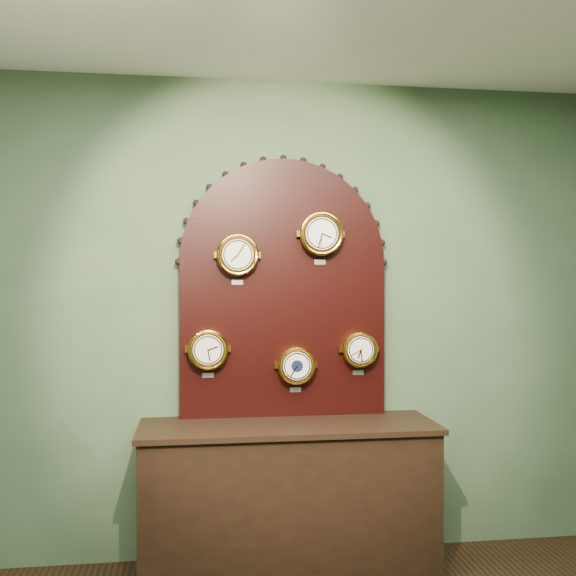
{
  "coord_description": "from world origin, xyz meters",
  "views": [
    {
      "loc": [
        -0.49,
        -1.29,
        1.62
      ],
      "look_at": [
        0.0,
        2.25,
        1.58
      ],
      "focal_mm": 40.25,
      "sensor_mm": 36.0,
      "label": 1
    }
  ],
  "objects": [
    {
      "name": "arabic_clock",
      "position": [
        0.21,
        2.38,
        1.89
      ],
      "size": [
        0.25,
        0.08,
        0.3
      ],
      "color": "#C7892A",
      "rests_on": "display_board"
    },
    {
      "name": "wall_back",
      "position": [
        0.0,
        2.5,
        1.4
      ],
      "size": [
        4.0,
        0.0,
        4.0
      ],
      "primitive_type": "plane",
      "rotation": [
        1.57,
        0.0,
        0.0
      ],
      "color": "#3E583C",
      "rests_on": "ground"
    },
    {
      "name": "display_board",
      "position": [
        0.0,
        2.45,
        1.63
      ],
      "size": [
        1.26,
        0.06,
        1.53
      ],
      "color": "black",
      "rests_on": "shop_counter"
    },
    {
      "name": "hygrometer",
      "position": [
        -0.44,
        2.38,
        1.23
      ],
      "size": [
        0.23,
        0.08,
        0.28
      ],
      "color": "#C7892A",
      "rests_on": "display_board"
    },
    {
      "name": "shop_counter",
      "position": [
        0.0,
        2.23,
        0.4
      ],
      "size": [
        1.6,
        0.5,
        0.8
      ],
      "primitive_type": "cube",
      "color": "black",
      "rests_on": "ground_plane"
    },
    {
      "name": "tide_clock",
      "position": [
        0.44,
        2.38,
        1.22
      ],
      "size": [
        0.21,
        0.08,
        0.26
      ],
      "color": "#C7892A",
      "rests_on": "display_board"
    },
    {
      "name": "barometer",
      "position": [
        0.07,
        2.38,
        1.13
      ],
      "size": [
        0.22,
        0.08,
        0.27
      ],
      "color": "#C7892A",
      "rests_on": "display_board"
    },
    {
      "name": "roman_clock",
      "position": [
        -0.27,
        2.38,
        1.77
      ],
      "size": [
        0.24,
        0.08,
        0.29
      ],
      "color": "#C7892A",
      "rests_on": "display_board"
    }
  ]
}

